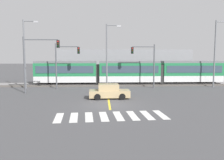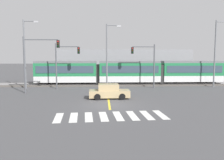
% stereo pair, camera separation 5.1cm
% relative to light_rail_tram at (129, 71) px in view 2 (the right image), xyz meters
% --- Properties ---
extents(ground_plane, '(200.00, 200.00, 0.00)m').
position_rel_light_rail_tram_xyz_m(ground_plane, '(-3.47, -14.32, -2.05)').
color(ground_plane, '#474749').
extents(track_bed, '(120.00, 4.00, 0.18)m').
position_rel_light_rail_tram_xyz_m(track_bed, '(-3.47, 0.01, -1.96)').
color(track_bed, '#56514C').
rests_on(track_bed, ground).
extents(rail_near, '(120.00, 0.08, 0.10)m').
position_rel_light_rail_tram_xyz_m(rail_near, '(-3.47, -0.71, -1.82)').
color(rail_near, '#939399').
rests_on(rail_near, track_bed).
extents(rail_far, '(120.00, 0.08, 0.10)m').
position_rel_light_rail_tram_xyz_m(rail_far, '(-3.47, 0.73, -1.82)').
color(rail_far, '#939399').
rests_on(rail_far, track_bed).
extents(light_rail_tram, '(28.00, 2.64, 3.43)m').
position_rel_light_rail_tram_xyz_m(light_rail_tram, '(0.00, 0.00, 0.00)').
color(light_rail_tram, silver).
rests_on(light_rail_tram, track_bed).
extents(crosswalk_stripe_0, '(0.77, 2.83, 0.01)m').
position_rel_light_rail_tram_xyz_m(crosswalk_stripe_0, '(-7.31, -18.55, -2.04)').
color(crosswalk_stripe_0, silver).
rests_on(crosswalk_stripe_0, ground).
extents(crosswalk_stripe_1, '(0.77, 2.83, 0.01)m').
position_rel_light_rail_tram_xyz_m(crosswalk_stripe_1, '(-6.22, -18.46, -2.04)').
color(crosswalk_stripe_1, silver).
rests_on(crosswalk_stripe_1, ground).
extents(crosswalk_stripe_2, '(0.77, 2.83, 0.01)m').
position_rel_light_rail_tram_xyz_m(crosswalk_stripe_2, '(-5.12, -18.38, -2.04)').
color(crosswalk_stripe_2, silver).
rests_on(crosswalk_stripe_2, ground).
extents(crosswalk_stripe_3, '(0.77, 2.83, 0.01)m').
position_rel_light_rail_tram_xyz_m(crosswalk_stripe_3, '(-4.02, -18.30, -2.04)').
color(crosswalk_stripe_3, silver).
rests_on(crosswalk_stripe_3, ground).
extents(crosswalk_stripe_4, '(0.77, 2.83, 0.01)m').
position_rel_light_rail_tram_xyz_m(crosswalk_stripe_4, '(-2.93, -18.21, -2.04)').
color(crosswalk_stripe_4, silver).
rests_on(crosswalk_stripe_4, ground).
extents(crosswalk_stripe_5, '(0.77, 2.83, 0.01)m').
position_rel_light_rail_tram_xyz_m(crosswalk_stripe_5, '(-1.83, -18.13, -2.04)').
color(crosswalk_stripe_5, silver).
rests_on(crosswalk_stripe_5, ground).
extents(crosswalk_stripe_6, '(0.77, 2.83, 0.01)m').
position_rel_light_rail_tram_xyz_m(crosswalk_stripe_6, '(-0.73, -18.05, -2.04)').
color(crosswalk_stripe_6, silver).
rests_on(crosswalk_stripe_6, ground).
extents(crosswalk_stripe_7, '(0.77, 2.83, 0.01)m').
position_rel_light_rail_tram_xyz_m(crosswalk_stripe_7, '(0.37, -17.97, -2.04)').
color(crosswalk_stripe_7, silver).
rests_on(crosswalk_stripe_7, ground).
extents(lane_centre_line, '(0.20, 14.26, 0.01)m').
position_rel_light_rail_tram_xyz_m(lane_centre_line, '(-3.47, -9.12, -2.04)').
color(lane_centre_line, gold).
rests_on(lane_centre_line, ground).
extents(sedan_crossing, '(4.24, 1.99, 1.52)m').
position_rel_light_rail_tram_xyz_m(sedan_crossing, '(-3.38, -11.04, -1.35)').
color(sedan_crossing, tan).
rests_on(sedan_crossing, ground).
extents(traffic_light_far_right, '(3.25, 0.38, 5.95)m').
position_rel_light_rail_tram_xyz_m(traffic_light_far_right, '(1.89, -3.60, 1.90)').
color(traffic_light_far_right, '#515459').
rests_on(traffic_light_far_right, ground).
extents(traffic_light_mid_left, '(4.25, 0.38, 6.67)m').
position_rel_light_rail_tram_xyz_m(traffic_light_mid_left, '(-11.89, -7.26, 2.40)').
color(traffic_light_mid_left, '#515459').
rests_on(traffic_light_mid_left, ground).
extents(traffic_light_far_left, '(3.25, 0.38, 6.05)m').
position_rel_light_rail_tram_xyz_m(traffic_light_far_left, '(-9.16, -3.75, 1.92)').
color(traffic_light_far_left, '#515459').
rests_on(traffic_light_far_left, ground).
extents(street_lamp_west, '(2.02, 0.28, 9.15)m').
position_rel_light_rail_tram_xyz_m(street_lamp_west, '(-14.23, -3.43, 3.09)').
color(street_lamp_west, slate).
rests_on(street_lamp_west, ground).
extents(street_lamp_centre, '(2.02, 0.28, 8.69)m').
position_rel_light_rail_tram_xyz_m(street_lamp_centre, '(-3.29, -3.04, 2.86)').
color(street_lamp_centre, slate).
rests_on(street_lamp_centre, ground).
extents(street_lamp_east, '(2.25, 0.28, 9.27)m').
position_rel_light_rail_tram_xyz_m(street_lamp_east, '(11.79, -3.01, 3.18)').
color(street_lamp_east, slate).
rests_on(street_lamp_east, ground).
extents(building_backdrop_far, '(24.79, 6.00, 5.50)m').
position_rel_light_rail_tram_xyz_m(building_backdrop_far, '(0.06, 10.19, 0.70)').
color(building_backdrop_far, gray).
rests_on(building_backdrop_far, ground).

